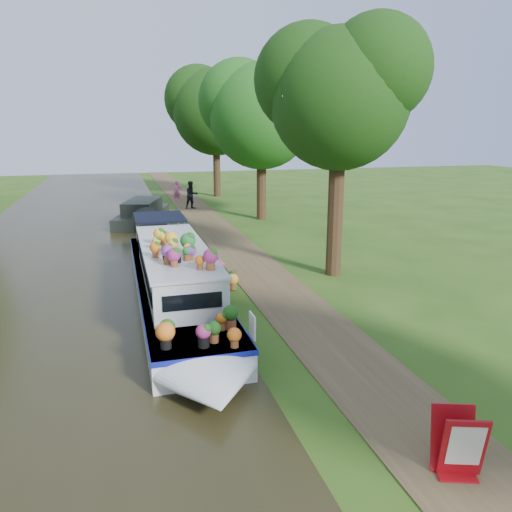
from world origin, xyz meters
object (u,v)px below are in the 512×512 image
(plant_boat, at_px, (176,281))
(second_boat, at_px, (143,214))
(sandwich_board, at_px, (458,446))
(pedestrian_dark, at_px, (191,195))
(pedestrian_pink, at_px, (177,191))

(plant_boat, distance_m, second_boat, 14.44)
(sandwich_board, height_order, pedestrian_dark, pedestrian_dark)
(sandwich_board, distance_m, pedestrian_dark, 27.71)
(plant_boat, bearing_deg, pedestrian_pink, 83.04)
(second_boat, relative_size, pedestrian_dark, 4.01)
(pedestrian_pink, height_order, pedestrian_dark, pedestrian_dark)
(pedestrian_pink, xyz_separation_m, pedestrian_dark, (0.54, -3.62, 0.16))
(pedestrian_pink, distance_m, pedestrian_dark, 3.66)
(plant_boat, bearing_deg, second_boat, 90.72)
(plant_boat, xyz_separation_m, pedestrian_pink, (2.75, 22.53, -0.05))
(plant_boat, xyz_separation_m, pedestrian_dark, (3.29, 18.92, 0.10))
(plant_boat, distance_m, pedestrian_dark, 19.20)
(plant_boat, distance_m, sandwich_board, 9.40)
(second_boat, distance_m, pedestrian_pink, 8.62)
(sandwich_board, bearing_deg, pedestrian_dark, 109.24)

